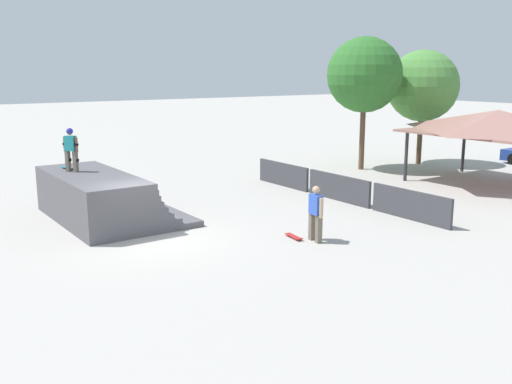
{
  "coord_description": "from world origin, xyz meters",
  "views": [
    {
      "loc": [
        15.96,
        -7.07,
        5.16
      ],
      "look_at": [
        -0.34,
        4.34,
        0.91
      ],
      "focal_mm": 40.0,
      "sensor_mm": 36.0,
      "label": 1
    }
  ],
  "objects_px": {
    "skater_on_deck": "(71,147)",
    "tree_beside_pavilion": "(423,86)",
    "skateboard_on_ground": "(294,237)",
    "skateboard_on_deck": "(68,168)",
    "bystander_walking": "(316,211)",
    "tree_far_back": "(365,75)"
  },
  "relations": [
    {
      "from": "bystander_walking",
      "to": "skater_on_deck",
      "type": "bearing_deg",
      "value": 42.95
    },
    {
      "from": "skateboard_on_ground",
      "to": "tree_beside_pavilion",
      "type": "xyz_separation_m",
      "value": [
        -7.43,
        14.96,
        4.27
      ]
    },
    {
      "from": "skateboard_on_ground",
      "to": "tree_far_back",
      "type": "relative_size",
      "value": 0.12
    },
    {
      "from": "skateboard_on_deck",
      "to": "tree_far_back",
      "type": "relative_size",
      "value": 0.12
    },
    {
      "from": "skateboard_on_ground",
      "to": "tree_far_back",
      "type": "height_order",
      "value": "tree_far_back"
    },
    {
      "from": "skater_on_deck",
      "to": "skateboard_on_deck",
      "type": "relative_size",
      "value": 1.92
    },
    {
      "from": "skater_on_deck",
      "to": "tree_far_back",
      "type": "distance_m",
      "value": 16.02
    },
    {
      "from": "skateboard_on_ground",
      "to": "skateboard_on_deck",
      "type": "bearing_deg",
      "value": -138.92
    },
    {
      "from": "bystander_walking",
      "to": "skateboard_on_ground",
      "type": "xyz_separation_m",
      "value": [
        -0.61,
        -0.34,
        -0.91
      ]
    },
    {
      "from": "skater_on_deck",
      "to": "skateboard_on_deck",
      "type": "height_order",
      "value": "skater_on_deck"
    },
    {
      "from": "bystander_walking",
      "to": "tree_beside_pavilion",
      "type": "xyz_separation_m",
      "value": [
        -8.04,
        14.62,
        3.36
      ]
    },
    {
      "from": "tree_beside_pavilion",
      "to": "tree_far_back",
      "type": "height_order",
      "value": "tree_far_back"
    },
    {
      "from": "skater_on_deck",
      "to": "tree_beside_pavilion",
      "type": "bearing_deg",
      "value": 58.9
    },
    {
      "from": "skateboard_on_deck",
      "to": "tree_far_back",
      "type": "xyz_separation_m",
      "value": [
        -0.81,
        15.75,
        3.21
      ]
    },
    {
      "from": "bystander_walking",
      "to": "tree_beside_pavilion",
      "type": "relative_size",
      "value": 0.28
    },
    {
      "from": "tree_far_back",
      "to": "skateboard_on_ground",
      "type": "bearing_deg",
      "value": -53.96
    },
    {
      "from": "skater_on_deck",
      "to": "tree_far_back",
      "type": "height_order",
      "value": "tree_far_back"
    },
    {
      "from": "tree_beside_pavilion",
      "to": "tree_far_back",
      "type": "xyz_separation_m",
      "value": [
        -0.57,
        -3.96,
        0.6
      ]
    },
    {
      "from": "skater_on_deck",
      "to": "tree_beside_pavilion",
      "type": "height_order",
      "value": "tree_beside_pavilion"
    },
    {
      "from": "skateboard_on_deck",
      "to": "tree_beside_pavilion",
      "type": "height_order",
      "value": "tree_beside_pavilion"
    },
    {
      "from": "skateboard_on_deck",
      "to": "tree_beside_pavilion",
      "type": "xyz_separation_m",
      "value": [
        -0.24,
        19.71,
        2.61
      ]
    },
    {
      "from": "skater_on_deck",
      "to": "skateboard_on_deck",
      "type": "xyz_separation_m",
      "value": [
        -0.62,
        0.04,
        -0.83
      ]
    }
  ]
}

